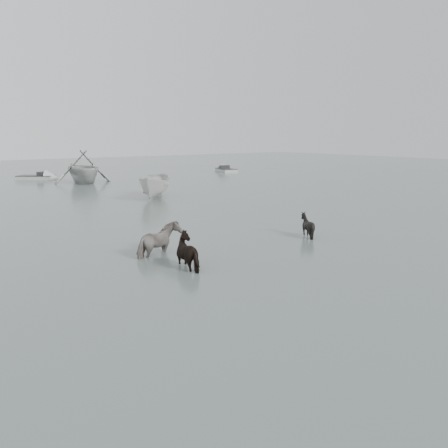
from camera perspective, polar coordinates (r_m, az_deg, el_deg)
The scene contains 8 objects.
ground at distance 16.39m, azimuth 0.70°, elevation -3.33°, with size 140.00×140.00×0.00m, color #4A5852.
pony_pinto at distance 15.69m, azimuth -8.56°, elevation -1.23°, with size 0.83×1.82×1.54m, color black.
pony_dark at distance 14.21m, azimuth -4.19°, elevation -2.76°, with size 1.39×1.19×1.41m, color black.
pony_black at distance 18.71m, azimuth 10.82°, elevation 0.20°, with size 0.96×1.08×1.19m, color black.
rowboat_trail at distance 41.16m, azimuth -17.92°, elevation 7.25°, with size 5.00×5.79×3.05m, color #A7A9A7.
boat_small at distance 30.18m, azimuth -8.96°, elevation 5.06°, with size 1.70×4.53×1.75m, color beige.
skiff_port at distance 51.12m, azimuth 0.31°, elevation 7.23°, with size 4.54×1.60×0.75m, color #ACAFAC, non-canonical shape.
skiff_mid at distance 46.19m, azimuth -23.33°, elevation 5.84°, with size 4.62×1.60×0.75m, color #ABAEAC, non-canonical shape.
Camera 1 is at (-9.53, -12.65, 4.20)m, focal length 35.00 mm.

